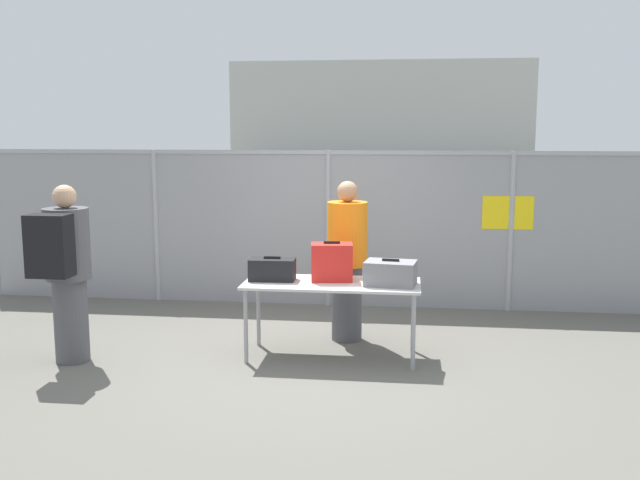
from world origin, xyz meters
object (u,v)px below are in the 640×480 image
at_px(traveler_hooded, 65,267).
at_px(security_worker_near, 347,259).
at_px(suitcase_black, 272,269).
at_px(suitcase_red, 332,262).
at_px(utility_trailer, 381,260).
at_px(suitcase_grey, 390,273).
at_px(inspection_table, 332,289).

distance_m(traveler_hooded, security_worker_near, 2.75).
height_order(suitcase_black, suitcase_red, suitcase_red).
height_order(security_worker_near, utility_trailer, security_worker_near).
distance_m(traveler_hooded, utility_trailer, 4.73).
bearing_deg(suitcase_black, utility_trailer, 74.22).
relative_size(suitcase_red, suitcase_grey, 0.83).
distance_m(suitcase_grey, traveler_hooded, 3.02).
bearing_deg(security_worker_near, suitcase_grey, 140.68).
bearing_deg(traveler_hooded, suitcase_black, 27.95).
xyz_separation_m(suitcase_grey, security_worker_near, (-0.46, 0.65, 0.01)).
bearing_deg(suitcase_red, utility_trailer, 83.68).
bearing_deg(utility_trailer, traveler_hooded, -126.25).
height_order(inspection_table, suitcase_black, suitcase_black).
height_order(suitcase_black, suitcase_grey, suitcase_grey).
xyz_separation_m(security_worker_near, utility_trailer, (0.25, 2.70, -0.50)).
xyz_separation_m(suitcase_black, suitcase_red, (0.57, 0.06, 0.07)).
bearing_deg(utility_trailer, inspection_table, -95.99).
relative_size(suitcase_red, security_worker_near, 0.25).
xyz_separation_m(inspection_table, suitcase_black, (-0.58, 0.02, 0.17)).
bearing_deg(traveler_hooded, suitcase_grey, 20.95).
bearing_deg(suitcase_red, security_worker_near, 78.71).
relative_size(suitcase_grey, utility_trailer, 0.15).
distance_m(suitcase_grey, utility_trailer, 3.39).
relative_size(inspection_table, suitcase_grey, 3.32).
relative_size(suitcase_black, suitcase_red, 1.06).
height_order(suitcase_grey, traveler_hooded, traveler_hooded).
bearing_deg(suitcase_grey, inspection_table, 175.12).
bearing_deg(inspection_table, traveler_hooded, -168.82).
bearing_deg(suitcase_red, suitcase_black, -173.89).
bearing_deg(suitcase_red, inspection_table, -83.34).
bearing_deg(security_worker_near, utility_trailer, -80.10).
distance_m(suitcase_red, security_worker_near, 0.53).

